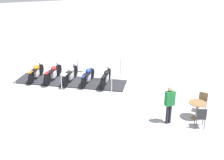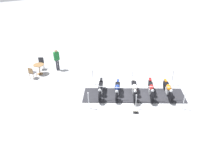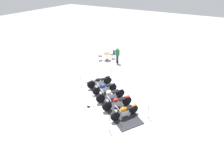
{
  "view_description": "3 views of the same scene",
  "coord_description": "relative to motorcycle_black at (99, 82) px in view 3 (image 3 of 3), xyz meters",
  "views": [
    {
      "loc": [
        -3.48,
        -15.24,
        6.48
      ],
      "look_at": [
        1.77,
        -2.14,
        0.68
      ],
      "focal_mm": 45.58,
      "sensor_mm": 36.0,
      "label": 1
    },
    {
      "loc": [
        7.55,
        9.28,
        7.88
      ],
      "look_at": [
        0.86,
        -1.26,
        0.82
      ],
      "focal_mm": 35.36,
      "sensor_mm": 36.0,
      "label": 2
    },
    {
      "loc": [
        -5.59,
        9.28,
        8.14
      ],
      "look_at": [
        0.8,
        -1.57,
        0.74
      ],
      "focal_mm": 28.26,
      "sensor_mm": 36.0,
      "label": 3
    }
  ],
  "objects": [
    {
      "name": "cafe_chair_across_table",
      "position": [
        2.04,
        -5.83,
        0.07
      ],
      "size": [
        0.54,
        0.54,
        0.96
      ],
      "rotation": [
        0.0,
        0.0,
        1.09
      ],
      "color": "#2D2D33",
      "rests_on": "ground_plane"
    },
    {
      "name": "cafe_table",
      "position": [
        2.42,
        -5.1,
        0.1
      ],
      "size": [
        0.78,
        0.78,
        0.78
      ],
      "color": "olive",
      "rests_on": "ground_plane"
    },
    {
      "name": "stanchion_right_rear",
      "position": [
        -3.33,
        3.84,
        -0.09
      ],
      "size": [
        0.29,
        0.29,
        1.12
      ],
      "color": "silver",
      "rests_on": "ground_plane"
    },
    {
      "name": "motorcycle_black",
      "position": [
        0.0,
        0.0,
        0.0
      ],
      "size": [
        1.31,
        1.89,
        1.0
      ],
      "rotation": [
        0.0,
        0.0,
        0.98
      ],
      "color": "black",
      "rests_on": "display_platform"
    },
    {
      "name": "motorcycle_copper",
      "position": [
        -3.57,
        2.34,
        0.02
      ],
      "size": [
        1.19,
        1.85,
        0.97
      ],
      "rotation": [
        0.0,
        0.0,
        1.03
      ],
      "color": "black",
      "rests_on": "display_platform"
    },
    {
      "name": "info_placard",
      "position": [
        -0.81,
        2.61,
        -0.42
      ],
      "size": [
        0.38,
        0.36,
        0.2
      ],
      "rotation": [
        0.0,
        0.0,
        5.71
      ],
      "color": "#333338",
      "rests_on": "ground_plane"
    },
    {
      "name": "stanchion_left_mid",
      "position": [
        -2.58,
        -0.05,
        -0.13
      ],
      "size": [
        0.31,
        0.31,
        1.07
      ],
      "color": "silver",
      "rests_on": "ground_plane"
    },
    {
      "name": "display_platform",
      "position": [
        -1.8,
        1.15,
        -0.46
      ],
      "size": [
        6.32,
        4.92,
        0.05
      ],
      "primitive_type": "cube",
      "rotation": [
        0.0,
        0.0,
        2.56
      ],
      "color": "#28282D",
      "rests_on": "ground_plane"
    },
    {
      "name": "ground_plane",
      "position": [
        -1.8,
        1.15,
        -0.49
      ],
      "size": [
        80.0,
        80.0,
        0.0
      ],
      "primitive_type": "plane",
      "color": "#B2B2B7"
    },
    {
      "name": "stanchion_left_front",
      "position": [
        -0.28,
        -1.55,
        -0.1
      ],
      "size": [
        0.3,
        0.3,
        1.11
      ],
      "color": "silver",
      "rests_on": "ground_plane"
    },
    {
      "name": "stanchion_left_rear",
      "position": [
        -4.88,
        1.45,
        -0.12
      ],
      "size": [
        0.33,
        0.33,
        1.14
      ],
      "color": "silver",
      "rests_on": "ground_plane"
    },
    {
      "name": "stanchion_right_mid",
      "position": [
        -1.02,
        2.34,
        -0.15
      ],
      "size": [
        0.31,
        0.31,
        1.02
      ],
      "color": "silver",
      "rests_on": "ground_plane"
    },
    {
      "name": "stanchion_right_front",
      "position": [
        1.28,
        0.84,
        -0.07
      ],
      "size": [
        0.28,
        0.28,
        1.15
      ],
      "color": "silver",
      "rests_on": "ground_plane"
    },
    {
      "name": "cafe_chair_near_table",
      "position": [
        3.08,
        -4.61,
        0.05
      ],
      "size": [
        0.56,
        0.56,
        0.92
      ],
      "rotation": [
        0.0,
        0.0,
        -2.51
      ],
      "color": "olive",
      "rests_on": "ground_plane"
    },
    {
      "name": "bystander_person",
      "position": [
        1.02,
        -4.98,
        0.55
      ],
      "size": [
        0.41,
        0.23,
        1.74
      ],
      "rotation": [
        0.0,
        0.0,
        1.54
      ],
      "color": "#23232D",
      "rests_on": "ground_plane"
    },
    {
      "name": "motorcycle_maroon",
      "position": [
        -2.68,
        1.75,
        0.0
      ],
      "size": [
        1.42,
        1.91,
        1.02
      ],
      "rotation": [
        0.0,
        0.0,
        0.95
      ],
      "color": "black",
      "rests_on": "display_platform"
    },
    {
      "name": "motorcycle_navy",
      "position": [
        -0.89,
        0.59,
        0.0
      ],
      "size": [
        1.32,
        1.7,
        0.91
      ],
      "rotation": [
        0.0,
        0.0,
        0.92
      ],
      "color": "black",
      "rests_on": "display_platform"
    },
    {
      "name": "motorcycle_cream",
      "position": [
        -1.79,
        1.17,
        0.02
      ],
      "size": [
        1.42,
        2.0,
        1.01
      ],
      "rotation": [
        0.0,
        0.0,
        0.97
      ],
      "color": "black",
      "rests_on": "display_platform"
    }
  ]
}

